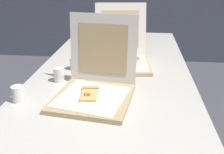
% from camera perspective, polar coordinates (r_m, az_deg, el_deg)
% --- Properties ---
extents(table, '(0.89, 2.10, 0.74)m').
position_cam_1_polar(table, '(1.45, -0.10, -1.43)').
color(table, beige).
rests_on(table, ground).
extents(pizza_box_front, '(0.38, 0.41, 0.36)m').
position_cam_1_polar(pizza_box_front, '(1.18, -3.82, -2.10)').
color(pizza_box_front, tan).
rests_on(pizza_box_front, table).
extents(pizza_box_middle, '(0.39, 0.48, 0.35)m').
position_cam_1_polar(pizza_box_middle, '(1.60, 2.17, 4.77)').
color(pizza_box_middle, tan).
rests_on(pizza_box_middle, table).
extents(cup_white_near_center, '(0.05, 0.05, 0.07)m').
position_cam_1_polar(cup_white_near_center, '(1.37, -11.80, 0.51)').
color(cup_white_near_center, white).
rests_on(cup_white_near_center, table).
extents(cup_white_mid, '(0.05, 0.05, 0.07)m').
position_cam_1_polar(cup_white_mid, '(1.52, -8.39, 3.05)').
color(cup_white_mid, white).
rests_on(cup_white_mid, table).
extents(cup_white_near_left, '(0.05, 0.05, 0.07)m').
position_cam_1_polar(cup_white_near_left, '(1.22, -20.30, -3.56)').
color(cup_white_near_left, white).
rests_on(cup_white_near_left, table).
extents(cup_white_far, '(0.05, 0.05, 0.07)m').
position_cam_1_polar(cup_white_far, '(1.74, -5.00, 5.81)').
color(cup_white_far, white).
rests_on(cup_white_far, table).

